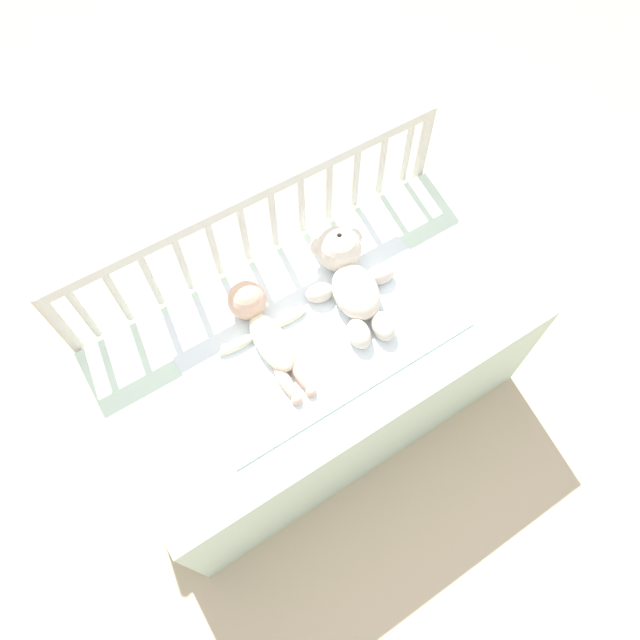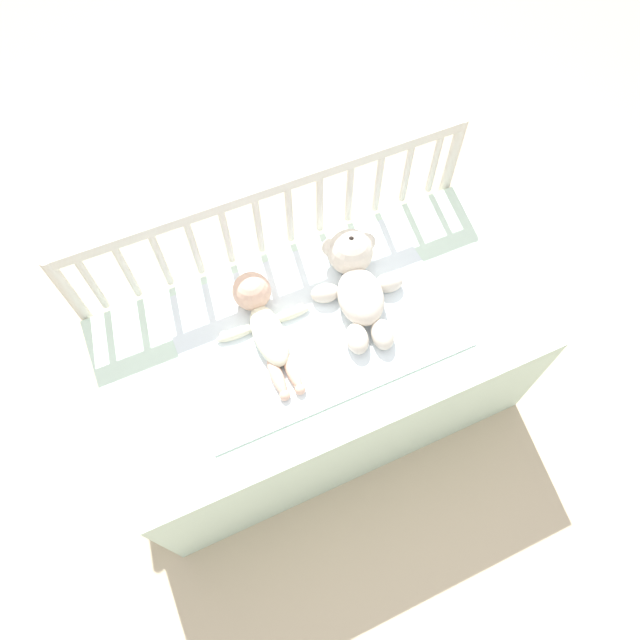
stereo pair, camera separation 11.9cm
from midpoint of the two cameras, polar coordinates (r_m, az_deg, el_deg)
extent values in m
plane|color=#C6B293|center=(2.20, 1.68, -7.62)|extent=(12.00, 12.00, 0.00)
cube|color=silver|center=(1.96, 1.88, -4.89)|extent=(1.32, 0.67, 0.52)
cylinder|color=beige|center=(1.97, -19.82, -1.14)|extent=(0.04, 0.04, 0.81)
cylinder|color=beige|center=(2.20, 13.39, 11.04)|extent=(0.04, 0.04, 0.81)
cube|color=beige|center=(1.68, -2.93, 12.95)|extent=(1.28, 0.03, 0.04)
cylinder|color=beige|center=(1.76, -20.08, 3.33)|extent=(0.02, 0.02, 0.25)
cylinder|color=beige|center=(1.75, -16.94, 4.57)|extent=(0.02, 0.02, 0.25)
cylinder|color=beige|center=(1.75, -13.77, 5.80)|extent=(0.02, 0.02, 0.25)
cylinder|color=beige|center=(1.75, -10.59, 7.01)|extent=(0.02, 0.02, 0.25)
cylinder|color=beige|center=(1.76, -7.42, 8.20)|extent=(0.02, 0.02, 0.25)
cylinder|color=beige|center=(1.78, -4.27, 9.34)|extent=(0.02, 0.02, 0.25)
cylinder|color=beige|center=(1.80, -1.17, 10.43)|extent=(0.02, 0.02, 0.25)
cylinder|color=beige|center=(1.83, 1.86, 11.46)|extent=(0.02, 0.02, 0.25)
cylinder|color=beige|center=(1.86, 4.82, 12.42)|extent=(0.02, 0.02, 0.25)
cylinder|color=beige|center=(1.90, 7.69, 13.33)|extent=(0.02, 0.02, 0.25)
cylinder|color=beige|center=(1.94, 10.45, 14.16)|extent=(0.02, 0.02, 0.25)
cylinder|color=beige|center=(1.99, 13.12, 14.92)|extent=(0.02, 0.02, 0.25)
cube|color=white|center=(1.73, 1.38, -0.39)|extent=(0.82, 0.53, 0.01)
ellipsoid|color=silver|center=(1.73, 6.05, 2.21)|extent=(0.18, 0.22, 0.10)
sphere|color=silver|center=(1.79, 4.96, 6.68)|extent=(0.14, 0.14, 0.14)
sphere|color=tan|center=(1.76, 5.06, 7.42)|extent=(0.06, 0.06, 0.06)
sphere|color=black|center=(1.74, 5.12, 7.91)|extent=(0.02, 0.02, 0.02)
sphere|color=silver|center=(1.79, 2.98, 7.13)|extent=(0.06, 0.06, 0.06)
sphere|color=silver|center=(1.81, 6.57, 7.64)|extent=(0.06, 0.06, 0.06)
ellipsoid|color=silver|center=(1.75, 2.46, 2.57)|extent=(0.10, 0.08, 0.06)
ellipsoid|color=silver|center=(1.79, 8.77, 3.57)|extent=(0.10, 0.08, 0.06)
ellipsoid|color=silver|center=(1.68, 5.76, -2.02)|extent=(0.09, 0.11, 0.07)
ellipsoid|color=silver|center=(1.69, 8.26, -1.58)|extent=(0.09, 0.11, 0.07)
ellipsoid|color=#EAEACC|center=(1.68, -3.09, -1.66)|extent=(0.10, 0.22, 0.07)
sphere|color=beige|center=(1.73, -4.90, 2.76)|extent=(0.12, 0.12, 0.12)
ellipsoid|color=#EAEACC|center=(1.71, -6.36, -1.46)|extent=(0.13, 0.04, 0.03)
ellipsoid|color=#EAEACC|center=(1.73, -1.06, 0.46)|extent=(0.13, 0.04, 0.03)
sphere|color=beige|center=(1.71, -7.64, -1.72)|extent=(0.03, 0.03, 0.03)
sphere|color=beige|center=(1.74, 0.04, 1.06)|extent=(0.03, 0.03, 0.03)
ellipsoid|color=beige|center=(1.64, -2.28, -5.72)|extent=(0.04, 0.13, 0.04)
ellipsoid|color=beige|center=(1.64, -0.77, -5.15)|extent=(0.04, 0.13, 0.04)
sphere|color=beige|center=(1.62, -1.43, -7.69)|extent=(0.03, 0.03, 0.03)
sphere|color=beige|center=(1.62, 0.10, -7.10)|extent=(0.03, 0.03, 0.03)
camera|label=1|loc=(0.06, -87.96, 3.76)|focal=32.00mm
camera|label=2|loc=(0.06, 92.04, -3.76)|focal=32.00mm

